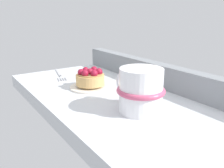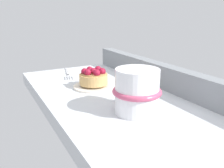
% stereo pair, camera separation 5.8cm
% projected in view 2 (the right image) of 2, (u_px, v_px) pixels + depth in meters
% --- Properties ---
extents(ground_plane, '(0.68, 0.34, 0.04)m').
position_uv_depth(ground_plane, '(114.00, 101.00, 0.62)').
color(ground_plane, silver).
extents(window_rail_back, '(0.67, 0.04, 0.06)m').
position_uv_depth(window_rail_back, '(161.00, 75.00, 0.67)').
color(window_rail_back, gray).
rests_on(window_rail_back, ground_plane).
extents(dessert_plate, '(0.11, 0.11, 0.01)m').
position_uv_depth(dessert_plate, '(94.00, 86.00, 0.67)').
color(dessert_plate, silver).
rests_on(dessert_plate, ground_plane).
extents(raspberry_tart, '(0.08, 0.08, 0.05)m').
position_uv_depth(raspberry_tart, '(94.00, 77.00, 0.66)').
color(raspberry_tart, tan).
rests_on(raspberry_tart, dessert_plate).
extents(coffee_mug, '(0.14, 0.10, 0.09)m').
position_uv_depth(coffee_mug, '(136.00, 91.00, 0.49)').
color(coffee_mug, white).
rests_on(coffee_mug, ground_plane).
extents(dessert_fork, '(0.16, 0.05, 0.01)m').
position_uv_depth(dessert_fork, '(68.00, 73.00, 0.81)').
color(dessert_fork, '#B7B7BC').
rests_on(dessert_fork, ground_plane).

